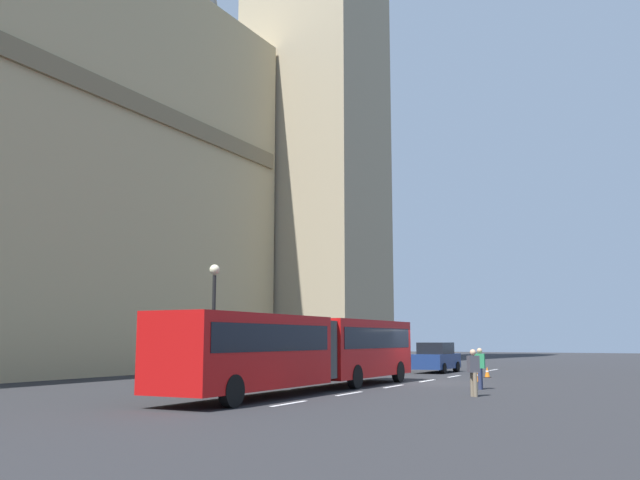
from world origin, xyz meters
name	(u,v)px	position (x,y,z in m)	size (l,w,h in m)	color
ground_plane	(418,382)	(0.00, 0.00, 0.00)	(160.00, 160.00, 0.00)	#262628
lane_centre_marking	(428,381)	(1.44, 0.00, 0.01)	(29.80, 0.16, 0.01)	silver
articulated_bus	(308,347)	(-7.41, 1.99, 1.75)	(17.11, 2.54, 2.90)	#B20F0F
sedan_lead	(437,358)	(9.95, 2.23, 0.91)	(4.40, 1.86, 1.85)	navy
traffic_cone_west	(477,376)	(1.50, -2.46, 0.28)	(0.36, 0.36, 0.58)	black
traffic_cone_middle	(487,372)	(5.82, -1.90, 0.28)	(0.36, 0.36, 0.58)	black
street_lamp	(214,316)	(-7.62, 6.50, 3.06)	(0.44, 0.44, 5.27)	black
pedestrian_near_cones	(473,371)	(-6.92, -4.55, 0.91)	(0.45, 0.45, 1.69)	#726651
pedestrian_by_kerb	(480,367)	(-3.25, -3.85, 0.91)	(0.36, 0.42, 1.69)	#262D4C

